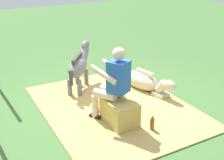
{
  "coord_description": "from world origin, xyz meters",
  "views": [
    {
      "loc": [
        -4.38,
        2.37,
        2.6
      ],
      "look_at": [
        -0.15,
        0.04,
        0.55
      ],
      "focal_mm": 47.36,
      "sensor_mm": 36.0,
      "label": 1
    }
  ],
  "objects_px": {
    "pony_lying": "(145,81)",
    "person_seated": "(113,82)",
    "pony_standing": "(79,65)",
    "soda_bottle": "(152,123)",
    "hay_bale": "(120,112)"
  },
  "relations": [
    {
      "from": "person_seated",
      "to": "pony_standing",
      "type": "relative_size",
      "value": 1.15
    },
    {
      "from": "pony_lying",
      "to": "soda_bottle",
      "type": "bearing_deg",
      "value": 149.63
    },
    {
      "from": "person_seated",
      "to": "pony_standing",
      "type": "height_order",
      "value": "person_seated"
    },
    {
      "from": "pony_standing",
      "to": "soda_bottle",
      "type": "xyz_separation_m",
      "value": [
        -2.06,
        -0.37,
        -0.39
      ]
    },
    {
      "from": "person_seated",
      "to": "pony_lying",
      "type": "distance_m",
      "value": 1.5
    },
    {
      "from": "pony_standing",
      "to": "soda_bottle",
      "type": "height_order",
      "value": "pony_standing"
    },
    {
      "from": "soda_bottle",
      "to": "hay_bale",
      "type": "bearing_deg",
      "value": 38.27
    },
    {
      "from": "pony_lying",
      "to": "soda_bottle",
      "type": "relative_size",
      "value": 4.89
    },
    {
      "from": "pony_lying",
      "to": "pony_standing",
      "type": "bearing_deg",
      "value": 58.39
    },
    {
      "from": "pony_lying",
      "to": "person_seated",
      "type": "bearing_deg",
      "value": 122.71
    },
    {
      "from": "pony_standing",
      "to": "pony_lying",
      "type": "distance_m",
      "value": 1.4
    },
    {
      "from": "pony_standing",
      "to": "pony_lying",
      "type": "height_order",
      "value": "pony_standing"
    },
    {
      "from": "hay_bale",
      "to": "pony_standing",
      "type": "xyz_separation_m",
      "value": [
        1.62,
        0.03,
        0.31
      ]
    },
    {
      "from": "person_seated",
      "to": "pony_standing",
      "type": "bearing_deg",
      "value": -0.9
    },
    {
      "from": "hay_bale",
      "to": "person_seated",
      "type": "relative_size",
      "value": 0.48
    }
  ]
}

